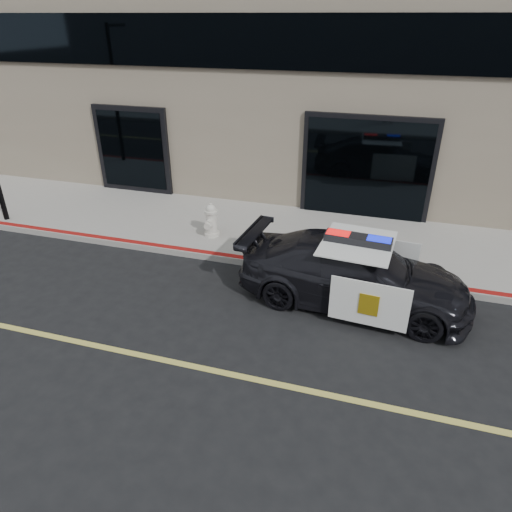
# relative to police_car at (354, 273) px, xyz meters

# --- Properties ---
(ground) EXTENTS (120.00, 120.00, 0.00)m
(ground) POSITION_rel_police_car_xyz_m (0.80, -2.68, -0.66)
(ground) COLOR black
(ground) RESTS_ON ground
(sidewalk_n) EXTENTS (60.00, 3.50, 0.15)m
(sidewalk_n) POSITION_rel_police_car_xyz_m (0.80, 2.57, -0.58)
(sidewalk_n) COLOR gray
(sidewalk_n) RESTS_ON ground
(police_car) EXTENTS (2.56, 4.78, 1.47)m
(police_car) POSITION_rel_police_car_xyz_m (0.00, 0.00, 0.00)
(police_car) COLOR black
(police_car) RESTS_ON ground
(fire_hydrant) EXTENTS (0.39, 0.54, 0.86)m
(fire_hydrant) POSITION_rel_police_car_xyz_m (-3.71, 1.81, -0.11)
(fire_hydrant) COLOR silver
(fire_hydrant) RESTS_ON sidewalk_n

